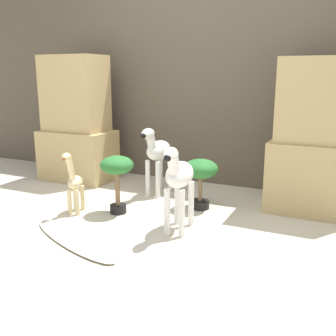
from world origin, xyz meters
TOP-DOWN VIEW (x-y plane):
  - ground_plane at (0.00, 0.00)m, footprint 14.00×14.00m
  - wall_back at (0.00, 1.68)m, footprint 6.40×0.08m
  - rock_pillar_left at (-1.32, 1.14)m, footprint 0.83×0.51m
  - rock_pillar_right at (1.32, 1.14)m, footprint 0.83×0.51m
  - zebra_right at (0.39, 0.18)m, footprint 0.24×0.50m
  - zebra_left at (-0.20, 0.99)m, footprint 0.23×0.50m
  - giraffe_figurine at (-0.62, 0.17)m, footprint 0.18×0.34m
  - potted_palm_front at (-0.28, 0.34)m, footprint 0.29×0.29m
  - potted_palm_back at (0.35, 0.77)m, footprint 0.32×0.32m
  - surfboard at (-0.26, -0.32)m, footprint 1.07×0.63m

SIDE VIEW (x-z plane):
  - ground_plane at x=0.00m, z-range 0.00..0.00m
  - surfboard at x=-0.26m, z-range -0.02..0.05m
  - giraffe_figurine at x=-0.62m, z-range -0.01..0.58m
  - potted_palm_back at x=0.35m, z-range 0.11..0.58m
  - potted_palm_front at x=-0.28m, z-range 0.13..0.66m
  - zebra_right at x=0.39m, z-range 0.09..0.80m
  - zebra_left at x=-0.20m, z-range 0.09..0.80m
  - rock_pillar_right at x=1.32m, z-range -0.04..1.33m
  - rock_pillar_left at x=-1.32m, z-range -0.06..1.37m
  - wall_back at x=0.00m, z-range 0.00..2.20m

